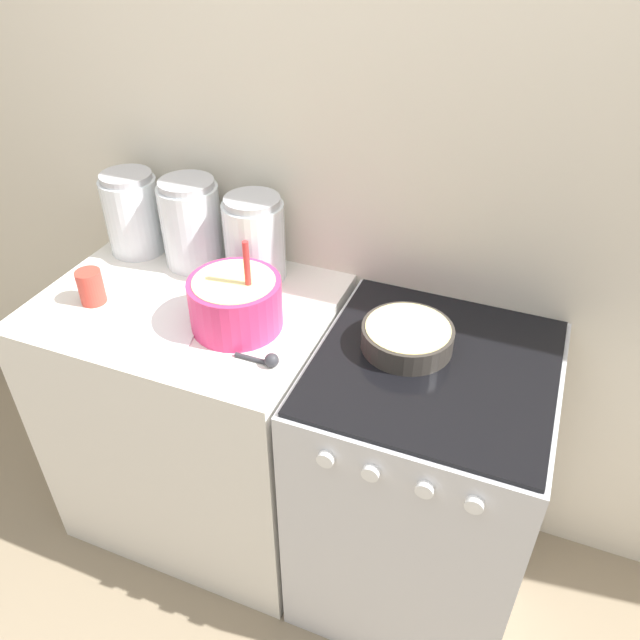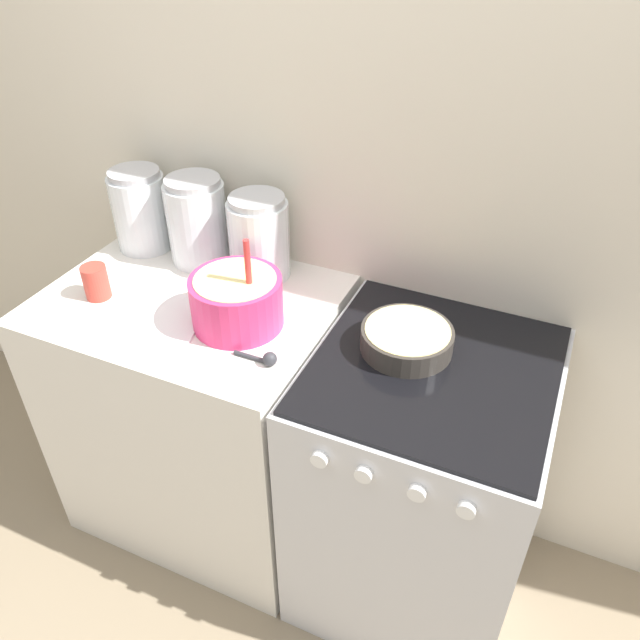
{
  "view_description": "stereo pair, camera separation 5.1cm",
  "coord_description": "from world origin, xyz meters",
  "px_view_note": "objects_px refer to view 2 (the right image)",
  "views": [
    {
      "loc": [
        0.49,
        -0.88,
        1.89
      ],
      "look_at": [
        0.01,
        0.31,
        0.94
      ],
      "focal_mm": 35.0,
      "sensor_mm": 36.0,
      "label": 1
    },
    {
      "loc": [
        0.54,
        -0.86,
        1.89
      ],
      "look_at": [
        0.01,
        0.31,
        0.94
      ],
      "focal_mm": 35.0,
      "sensor_mm": 36.0,
      "label": 2
    }
  ],
  "objects_px": {
    "storage_jar_middle": "(198,226)",
    "tin_can": "(96,282)",
    "baking_pan": "(407,339)",
    "storage_jar_left": "(141,215)",
    "mixing_bowl": "(237,298)",
    "storage_jar_right": "(259,242)",
    "stove": "(418,484)"
  },
  "relations": [
    {
      "from": "stove",
      "to": "mixing_bowl",
      "type": "height_order",
      "value": "mixing_bowl"
    },
    {
      "from": "storage_jar_left",
      "to": "storage_jar_middle",
      "type": "height_order",
      "value": "storage_jar_middle"
    },
    {
      "from": "stove",
      "to": "storage_jar_left",
      "type": "bearing_deg",
      "value": 168.61
    },
    {
      "from": "stove",
      "to": "mixing_bowl",
      "type": "relative_size",
      "value": 3.4
    },
    {
      "from": "stove",
      "to": "storage_jar_left",
      "type": "distance_m",
      "value": 1.17
    },
    {
      "from": "stove",
      "to": "storage_jar_middle",
      "type": "distance_m",
      "value": 1.0
    },
    {
      "from": "baking_pan",
      "to": "storage_jar_middle",
      "type": "distance_m",
      "value": 0.74
    },
    {
      "from": "stove",
      "to": "mixing_bowl",
      "type": "xyz_separation_m",
      "value": [
        -0.53,
        -0.04,
        0.52
      ]
    },
    {
      "from": "storage_jar_left",
      "to": "storage_jar_right",
      "type": "xyz_separation_m",
      "value": [
        0.42,
        0.0,
        -0.0
      ]
    },
    {
      "from": "stove",
      "to": "storage_jar_left",
      "type": "xyz_separation_m",
      "value": [
        -1.01,
        0.2,
        0.55
      ]
    },
    {
      "from": "stove",
      "to": "mixing_bowl",
      "type": "bearing_deg",
      "value": -175.73
    },
    {
      "from": "storage_jar_middle",
      "to": "storage_jar_right",
      "type": "distance_m",
      "value": 0.21
    },
    {
      "from": "storage_jar_middle",
      "to": "tin_can",
      "type": "height_order",
      "value": "storage_jar_middle"
    },
    {
      "from": "mixing_bowl",
      "to": "storage_jar_right",
      "type": "bearing_deg",
      "value": 104.63
    },
    {
      "from": "storage_jar_right",
      "to": "mixing_bowl",
      "type": "bearing_deg",
      "value": -75.37
    },
    {
      "from": "stove",
      "to": "storage_jar_right",
      "type": "height_order",
      "value": "storage_jar_right"
    },
    {
      "from": "tin_can",
      "to": "storage_jar_middle",
      "type": "bearing_deg",
      "value": 62.64
    },
    {
      "from": "storage_jar_right",
      "to": "storage_jar_middle",
      "type": "bearing_deg",
      "value": -180.0
    },
    {
      "from": "storage_jar_middle",
      "to": "tin_can",
      "type": "relative_size",
      "value": 2.72
    },
    {
      "from": "baking_pan",
      "to": "storage_jar_middle",
      "type": "bearing_deg",
      "value": 166.89
    },
    {
      "from": "storage_jar_right",
      "to": "storage_jar_left",
      "type": "bearing_deg",
      "value": -180.0
    },
    {
      "from": "baking_pan",
      "to": "storage_jar_right",
      "type": "height_order",
      "value": "storage_jar_right"
    },
    {
      "from": "baking_pan",
      "to": "storage_jar_left",
      "type": "distance_m",
      "value": 0.94
    },
    {
      "from": "stove",
      "to": "tin_can",
      "type": "height_order",
      "value": "tin_can"
    },
    {
      "from": "baking_pan",
      "to": "storage_jar_right",
      "type": "relative_size",
      "value": 0.93
    },
    {
      "from": "storage_jar_middle",
      "to": "storage_jar_left",
      "type": "bearing_deg",
      "value": 180.0
    },
    {
      "from": "storage_jar_middle",
      "to": "stove",
      "type": "bearing_deg",
      "value": -14.25
    },
    {
      "from": "stove",
      "to": "baking_pan",
      "type": "relative_size",
      "value": 3.82
    },
    {
      "from": "baking_pan",
      "to": "mixing_bowl",
      "type": "bearing_deg",
      "value": -170.23
    },
    {
      "from": "mixing_bowl",
      "to": "storage_jar_middle",
      "type": "bearing_deg",
      "value": 138.27
    },
    {
      "from": "stove",
      "to": "storage_jar_middle",
      "type": "xyz_separation_m",
      "value": [
        -0.8,
        0.2,
        0.56
      ]
    },
    {
      "from": "tin_can",
      "to": "stove",
      "type": "bearing_deg",
      "value": 5.53
    }
  ]
}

